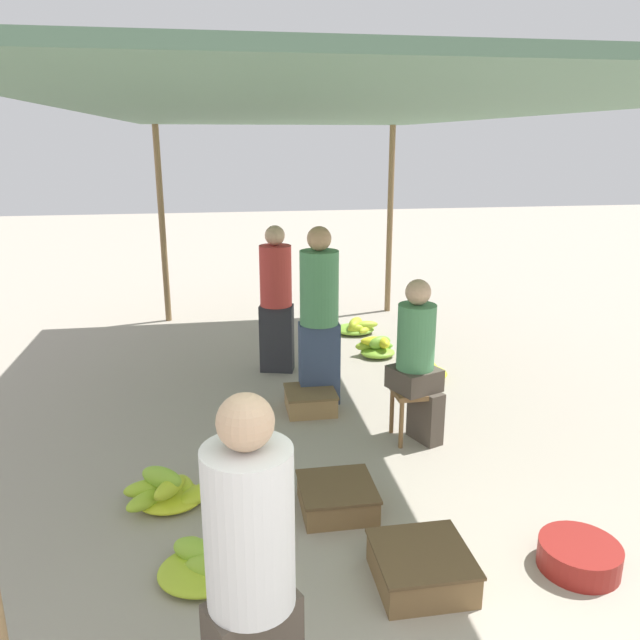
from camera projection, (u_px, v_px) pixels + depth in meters
The scene contains 17 objects.
canopy_post_back_left at pixel (162, 226), 8.11m from camera, with size 0.08×0.08×2.55m, color olive.
canopy_post_back_right at pixel (390, 222), 8.59m from camera, with size 0.08×0.08×2.55m, color olive.
canopy_tarp at pixel (321, 112), 4.80m from camera, with size 3.46×7.13×0.04m, color #567A60.
vendor_foreground at pixel (251, 581), 2.30m from camera, with size 0.44×0.44×1.55m.
stool at pixel (413, 399), 5.03m from camera, with size 0.34×0.34×0.44m.
vendor_seated at pixel (418, 358), 4.93m from camera, with size 0.44×0.44×1.34m.
basin_black at pixel (579, 556), 3.56m from camera, with size 0.46×0.46×0.16m.
banana_pile_left_0 at pixel (204, 565), 3.50m from camera, with size 0.52×0.49×0.18m.
banana_pile_left_1 at pixel (168, 492), 4.18m from camera, with size 0.66×0.50×0.29m.
banana_pile_right_0 at pixel (357, 328), 7.86m from camera, with size 0.54×0.48×0.21m.
banana_pile_right_1 at pixel (377, 347), 7.05m from camera, with size 0.46×0.36×0.24m.
banana_pile_right_2 at pixel (419, 371), 6.43m from camera, with size 0.59×0.71×0.19m.
crate_near at pixel (421, 567), 3.43m from camera, with size 0.52×0.52×0.20m.
crate_mid at pixel (310, 400), 5.64m from camera, with size 0.45×0.45×0.19m.
crate_far at pixel (337, 497), 4.12m from camera, with size 0.49×0.49×0.18m.
shopper_walking_mid at pixel (319, 314), 5.61m from camera, with size 0.37×0.36×1.64m.
shopper_walking_far at pixel (276, 297), 6.42m from camera, with size 0.40×0.40×1.54m.
Camera 1 is at (-0.83, -1.32, 2.37)m, focal length 35.00 mm.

